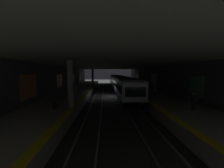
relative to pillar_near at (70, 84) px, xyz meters
name	(u,v)px	position (x,y,z in m)	size (l,w,h in m)	color
ground_plane	(111,97)	(11.68, -4.35, -3.33)	(120.00, 120.00, 0.00)	#2D302D
track_left	(123,96)	(11.68, -6.55, -3.25)	(60.00, 1.53, 0.16)	gray
track_right	(99,96)	(11.68, -2.15, -3.25)	(60.00, 1.53, 0.16)	gray
platform_left	(146,94)	(11.68, -10.90, -2.80)	(60.00, 5.30, 1.06)	#B7B2A8
platform_right	(75,94)	(11.68, 2.20, -2.80)	(60.00, 5.30, 1.06)	#B7B2A8
wall_left	(162,81)	(11.70, -13.80, -0.52)	(60.00, 0.56, 5.60)	#56565B
wall_right	(58,82)	(11.72, 5.10, -0.52)	(60.00, 0.56, 5.60)	#56565B
ceiling_slab	(111,65)	(11.68, -4.35, 2.47)	(60.00, 19.40, 0.40)	#ADAAA3
pillar_near	(70,84)	(0.00, 0.00, 0.00)	(0.56, 0.56, 4.55)	gray
pillar_far	(93,77)	(23.01, 0.00, 0.00)	(0.56, 0.56, 4.55)	gray
metro_train	(118,82)	(20.25, -6.55, -1.30)	(38.31, 2.83, 3.49)	#B7BCC6
bench_left_near	(192,99)	(1.31, -12.88, -1.75)	(1.70, 0.47, 0.86)	#262628
bench_left_mid	(144,84)	(20.10, -12.88, -1.75)	(1.70, 0.47, 0.86)	#262628
bench_left_far	(139,82)	(25.83, -12.88, -1.75)	(1.70, 0.47, 0.86)	#262628
bench_right_near	(70,86)	(16.10, 4.18, -1.75)	(1.70, 0.47, 0.86)	#262628
bench_right_mid	(80,82)	(26.93, 4.18, -1.75)	(1.70, 0.47, 0.86)	#262628
person_waiting_near	(155,91)	(5.36, -10.25, -1.43)	(0.60, 0.22, 1.57)	#3C3C3C
person_walking_mid	(79,88)	(9.96, 1.11, -1.41)	(0.60, 0.22, 1.60)	black
person_standing_far	(193,101)	(-1.39, -11.25, -1.40)	(0.60, 0.22, 1.61)	#262626
suitcase_rolling	(55,105)	(-0.16, 1.47, -1.97)	(0.37, 0.23, 0.91)	black
backpack_on_floor	(77,86)	(20.61, 3.58, -2.08)	(0.30, 0.20, 0.40)	black
trash_bin	(171,95)	(4.49, -12.15, -1.85)	(0.44, 0.44, 0.85)	#595B5E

